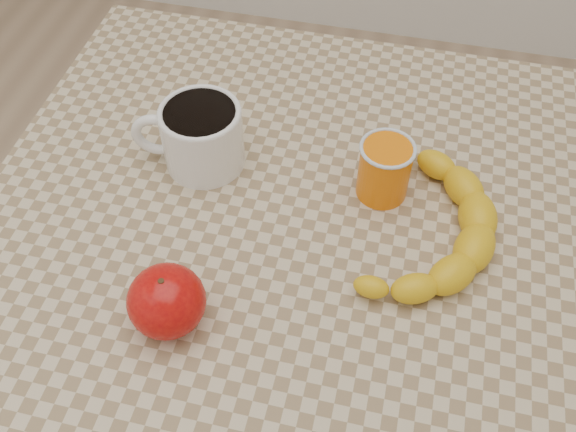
% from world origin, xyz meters
% --- Properties ---
extents(table, '(0.80, 0.80, 0.75)m').
position_xyz_m(table, '(0.00, 0.00, 0.66)').
color(table, '#C6B18C').
rests_on(table, ground).
extents(coffee_mug, '(0.15, 0.12, 0.09)m').
position_xyz_m(coffee_mug, '(-0.14, 0.08, 0.80)').
color(coffee_mug, white).
rests_on(coffee_mug, table).
extents(orange_juice_glass, '(0.07, 0.07, 0.08)m').
position_xyz_m(orange_juice_glass, '(0.10, 0.08, 0.79)').
color(orange_juice_glass, orange).
rests_on(orange_juice_glass, table).
extents(apple, '(0.11, 0.11, 0.08)m').
position_xyz_m(apple, '(-0.10, -0.16, 0.79)').
color(apple, '#960507').
rests_on(apple, table).
extents(banana, '(0.32, 0.38, 0.05)m').
position_xyz_m(banana, '(0.16, 0.02, 0.77)').
color(banana, yellow).
rests_on(banana, table).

